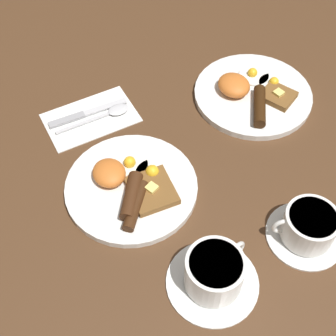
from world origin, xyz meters
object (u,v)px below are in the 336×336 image
at_px(breakfast_plate_far, 252,93).
at_px(knife, 84,114).
at_px(spoon, 111,112).
at_px(teacup_far, 308,227).
at_px(breakfast_plate_near, 132,186).
at_px(teacup_near, 214,274).

height_order(breakfast_plate_far, knife, breakfast_plate_far).
height_order(breakfast_plate_far, spoon, breakfast_plate_far).
height_order(teacup_far, knife, teacup_far).
bearing_deg(spoon, breakfast_plate_near, -102.22).
xyz_separation_m(breakfast_plate_near, breakfast_plate_far, (-0.09, 0.36, -0.00)).
xyz_separation_m(teacup_near, teacup_far, (0.01, 0.20, -0.00)).
bearing_deg(breakfast_plate_far, breakfast_plate_near, -75.65).
distance_m(breakfast_plate_far, knife, 0.39).
height_order(breakfast_plate_far, teacup_far, teacup_far).
xyz_separation_m(breakfast_plate_near, teacup_near, (0.24, 0.03, 0.02)).
bearing_deg(breakfast_plate_far, knife, -111.04).
xyz_separation_m(breakfast_plate_near, knife, (-0.23, -0.00, -0.01)).
relative_size(breakfast_plate_far, teacup_near, 1.68).
distance_m(breakfast_plate_near, knife, 0.23).
height_order(teacup_far, spoon, teacup_far).
bearing_deg(spoon, teacup_near, -90.39).
relative_size(teacup_far, spoon, 0.83).
relative_size(breakfast_plate_near, spoon, 1.51).
relative_size(breakfast_plate_far, spoon, 1.56).
relative_size(teacup_far, knife, 0.79).
xyz_separation_m(breakfast_plate_near, teacup_far, (0.25, 0.23, 0.02)).
bearing_deg(breakfast_plate_near, spoon, 165.27).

